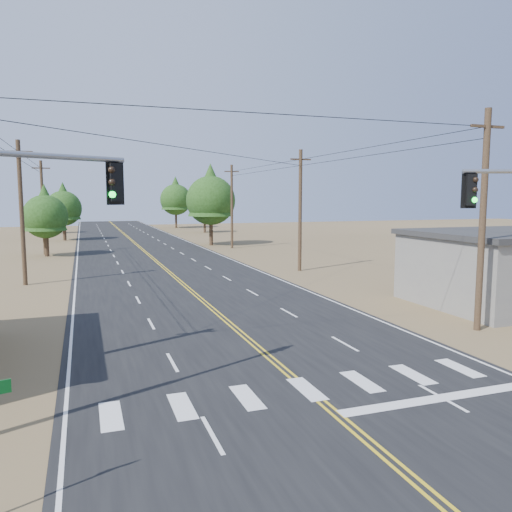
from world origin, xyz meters
name	(u,v)px	position (x,y,z in m)	size (l,w,h in m)	color
road	(180,281)	(0.00, 30.00, 0.01)	(15.00, 200.00, 0.02)	black
utility_pole_left_mid	(22,212)	(-10.50, 32.00, 5.12)	(1.80, 0.30, 10.00)	#4C3826
utility_pole_left_far	(43,207)	(-10.50, 52.00, 5.12)	(1.80, 0.30, 10.00)	#4C3826
utility_pole_right_near	(483,219)	(10.50, 12.00, 5.12)	(1.80, 0.30, 10.00)	#4C3826
utility_pole_right_mid	(300,209)	(10.50, 32.00, 5.12)	(1.80, 0.30, 10.00)	#4C3826
utility_pole_right_far	(232,206)	(10.50, 52.00, 5.12)	(1.80, 0.30, 10.00)	#4C3826
tree_left_near	(45,212)	(-10.19, 50.13, 4.60)	(4.51, 4.51, 7.52)	#3F2D1E
tree_left_mid	(63,205)	(-9.06, 70.58, 5.10)	(5.00, 5.00, 8.33)	#3F2D1E
tree_left_far	(55,213)	(-11.07, 86.80, 3.48)	(3.42, 3.42, 5.70)	#3F2D1E
tree_right_near	(211,195)	(9.00, 56.43, 6.39)	(6.26, 6.26, 10.44)	#3F2D1E
tree_right_mid	(204,207)	(13.75, 80.07, 4.40)	(4.32, 4.32, 7.20)	#3F2D1E
tree_right_far	(176,196)	(11.36, 95.00, 6.36)	(6.24, 6.24, 10.39)	#3F2D1E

